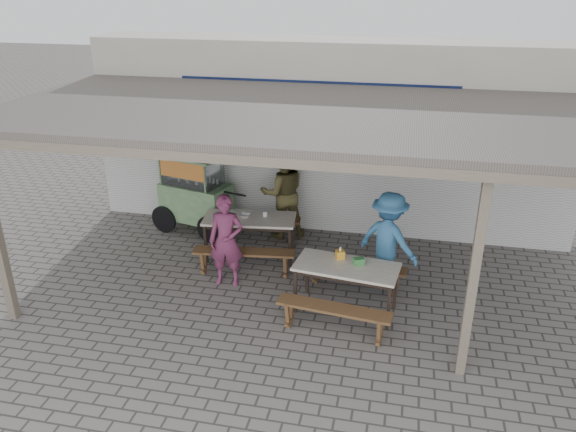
# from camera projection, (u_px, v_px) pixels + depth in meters

# --- Properties ---
(ground) EXTENTS (60.00, 60.00, 0.00)m
(ground) POSITION_uv_depth(u_px,v_px,m) (291.00, 311.00, 8.30)
(ground) COLOR #5F5A56
(ground) RESTS_ON ground
(back_wall) EXTENTS (9.00, 1.28, 3.50)m
(back_wall) POSITION_uv_depth(u_px,v_px,m) (330.00, 135.00, 10.83)
(back_wall) COLOR beige
(back_wall) RESTS_ON ground
(warung_roof) EXTENTS (9.00, 4.21, 2.81)m
(warung_roof) POSITION_uv_depth(u_px,v_px,m) (306.00, 116.00, 8.03)
(warung_roof) COLOR #564F4A
(warung_roof) RESTS_ON ground
(table_left) EXTENTS (1.63, 0.88, 0.75)m
(table_left) POSITION_uv_depth(u_px,v_px,m) (250.00, 222.00, 9.62)
(table_left) COLOR silver
(table_left) RESTS_ON ground
(bench_left_street) EXTENTS (1.68, 0.48, 0.45)m
(bench_left_street) POSITION_uv_depth(u_px,v_px,m) (244.00, 256.00, 9.15)
(bench_left_street) COLOR brown
(bench_left_street) RESTS_ON ground
(bench_left_wall) EXTENTS (1.68, 0.48, 0.45)m
(bench_left_wall) POSITION_uv_depth(u_px,v_px,m) (255.00, 224.00, 10.36)
(bench_left_wall) COLOR brown
(bench_left_wall) RESTS_ON ground
(table_right) EXTENTS (1.55, 0.87, 0.75)m
(table_right) POSITION_uv_depth(u_px,v_px,m) (346.00, 270.00, 8.05)
(table_right) COLOR silver
(table_right) RESTS_ON ground
(bench_right_street) EXTENTS (1.60, 0.47, 0.45)m
(bench_right_street) POSITION_uv_depth(u_px,v_px,m) (334.00, 314.00, 7.61)
(bench_right_street) COLOR brown
(bench_right_street) RESTS_ON ground
(bench_right_wall) EXTENTS (1.60, 0.47, 0.45)m
(bench_right_wall) POSITION_uv_depth(u_px,v_px,m) (356.00, 270.00, 8.76)
(bench_right_wall) COLOR brown
(bench_right_wall) RESTS_ON ground
(vendor_cart) EXTENTS (1.93, 1.05, 1.50)m
(vendor_cart) POSITION_uv_depth(u_px,v_px,m) (195.00, 191.00, 10.58)
(vendor_cart) COLOR #82A66E
(vendor_cart) RESTS_ON ground
(patron_street_side) EXTENTS (0.58, 0.41, 1.50)m
(patron_street_side) POSITION_uv_depth(u_px,v_px,m) (226.00, 241.00, 8.76)
(patron_street_side) COLOR #6D2B4D
(patron_street_side) RESTS_ON ground
(patron_wall_side) EXTENTS (1.03, 0.93, 1.74)m
(patron_wall_side) POSITION_uv_depth(u_px,v_px,m) (283.00, 193.00, 10.35)
(patron_wall_side) COLOR brown
(patron_wall_side) RESTS_ON ground
(patron_right_table) EXTENTS (1.17, 1.01, 1.57)m
(patron_right_table) POSITION_uv_depth(u_px,v_px,m) (388.00, 240.00, 8.71)
(patron_right_table) COLOR teal
(patron_right_table) RESTS_ON ground
(tissue_box) EXTENTS (0.16, 0.16, 0.12)m
(tissue_box) POSITION_uv_depth(u_px,v_px,m) (340.00, 254.00, 8.21)
(tissue_box) COLOR gold
(tissue_box) RESTS_ON table_right
(donation_box) EXTENTS (0.18, 0.16, 0.10)m
(donation_box) POSITION_uv_depth(u_px,v_px,m) (359.00, 261.00, 8.03)
(donation_box) COLOR #377B3D
(donation_box) RESTS_ON table_right
(condiment_jar) EXTENTS (0.08, 0.08, 0.09)m
(condiment_jar) POSITION_uv_depth(u_px,v_px,m) (265.00, 214.00, 9.63)
(condiment_jar) COLOR silver
(condiment_jar) RESTS_ON table_left
(condiment_bowl) EXTENTS (0.18, 0.18, 0.04)m
(condiment_bowl) POSITION_uv_depth(u_px,v_px,m) (245.00, 216.00, 9.62)
(condiment_bowl) COLOR white
(condiment_bowl) RESTS_ON table_left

